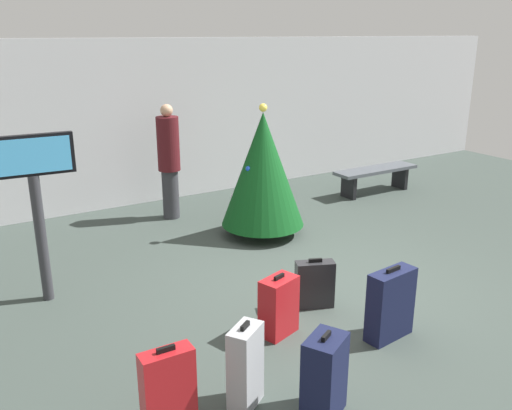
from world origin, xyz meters
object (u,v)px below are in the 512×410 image
holiday_tree (263,170)px  waiting_bench (376,174)px  suitcase_4 (168,389)px  suitcase_0 (324,376)px  suitcase_5 (245,367)px  suitcase_1 (279,306)px  suitcase_3 (390,304)px  traveller_0 (169,159)px  flight_info_kiosk (35,188)px  suitcase_2 (315,284)px

holiday_tree → waiting_bench: (3.00, 0.76, -0.64)m
waiting_bench → suitcase_4: 7.05m
suitcase_0 → suitcase_4: bearing=155.7°
waiting_bench → suitcase_5: bearing=-142.2°
suitcase_1 → suitcase_4: (-1.47, -0.70, 0.03)m
suitcase_3 → suitcase_5: (-1.75, -0.15, -0.00)m
holiday_tree → suitcase_5: (-2.21, -3.27, -0.65)m
traveller_0 → suitcase_1: size_ratio=2.87×
flight_info_kiosk → suitcase_3: flight_info_kiosk is taller
suitcase_0 → flight_info_kiosk: bearing=114.8°
holiday_tree → suitcase_0: size_ratio=2.72×
suitcase_0 → suitcase_2: (1.02, 1.46, -0.07)m
suitcase_1 → suitcase_5: (-0.84, -0.78, 0.05)m
suitcase_4 → suitcase_2: bearing=24.3°
suitcase_2 → suitcase_4: (-2.13, -0.96, 0.07)m
traveller_0 → suitcase_5: 4.94m
holiday_tree → suitcase_1: (-1.37, -2.49, -0.70)m
flight_info_kiosk → suitcase_2: 3.21m
suitcase_2 → suitcase_4: size_ratio=0.81×
traveller_0 → suitcase_1: 4.02m
suitcase_1 → suitcase_4: size_ratio=0.92×
waiting_bench → suitcase_3: size_ratio=2.29×
holiday_tree → suitcase_3: holiday_tree is taller
holiday_tree → traveller_0: (-0.87, 1.44, -0.02)m
waiting_bench → traveller_0: size_ratio=0.93×
flight_info_kiosk → waiting_bench: size_ratio=1.10×
waiting_bench → suitcase_5: suitcase_5 is taller
flight_info_kiosk → suitcase_5: (1.00, -2.78, -0.97)m
suitcase_2 → suitcase_4: bearing=-155.7°
holiday_tree → suitcase_5: 4.00m
holiday_tree → suitcase_4: bearing=-131.8°
suitcase_5 → suitcase_0: bearing=-40.8°
waiting_bench → traveller_0: (-3.87, 0.68, 0.61)m
traveller_0 → suitcase_3: 4.62m
holiday_tree → suitcase_0: 4.12m
suitcase_3 → suitcase_4: size_ratio=1.08×
suitcase_1 → traveller_0: bearing=82.8°
waiting_bench → suitcase_4: size_ratio=2.46×
suitcase_5 → suitcase_1: bearing=42.9°
suitcase_2 → traveller_0: bearing=92.5°
holiday_tree → waiting_bench: holiday_tree is taller
waiting_bench → traveller_0: bearing=170.1°
waiting_bench → holiday_tree: bearing=-165.7°
traveller_0 → suitcase_1: traveller_0 is taller
suitcase_0 → suitcase_3: bearing=24.0°
holiday_tree → suitcase_0: bearing=-115.2°
flight_info_kiosk → suitcase_4: size_ratio=2.70×
waiting_bench → suitcase_1: 5.44m
suitcase_3 → suitcase_4: 2.38m
holiday_tree → waiting_bench: 3.16m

